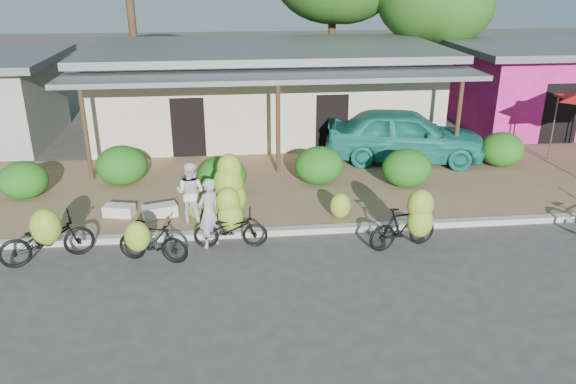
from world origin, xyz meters
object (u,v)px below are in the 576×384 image
at_px(bike_far_left, 46,237).
at_px(sack_far, 119,210).
at_px(sack_near, 160,211).
at_px(bystander, 190,193).
at_px(teal_van, 405,135).
at_px(vendor, 209,213).
at_px(bike_left, 150,240).
at_px(bike_right, 408,223).
at_px(bike_center, 230,208).

height_order(bike_far_left, sack_far, bike_far_left).
relative_size(sack_near, sack_far, 1.13).
bearing_deg(bystander, teal_van, -125.23).
bearing_deg(vendor, teal_van, 178.30).
bearing_deg(bike_left, sack_near, 18.89).
height_order(vendor, bystander, bystander).
bearing_deg(bike_right, sack_far, 55.96).
relative_size(bike_center, sack_far, 2.77).
height_order(bike_left, bystander, bystander).
xyz_separation_m(bike_far_left, sack_near, (2.17, 1.96, -0.34)).
distance_m(bike_left, sack_near, 2.28).
height_order(bike_far_left, vendor, vendor).
bearing_deg(bike_center, sack_near, 55.28).
distance_m(bike_far_left, vendor, 3.50).
height_order(bike_right, vendor, vendor).
height_order(sack_far, vendor, vendor).
bearing_deg(bike_left, bystander, -5.25).
relative_size(bike_far_left, sack_near, 2.45).
bearing_deg(vendor, bike_center, 160.56).
distance_m(bystander, teal_van, 7.82).
bearing_deg(sack_near, bike_far_left, -137.79).
distance_m(sack_far, bystander, 2.05).
bearing_deg(bike_left, sack_far, 41.68).
relative_size(bike_left, vendor, 1.00).
relative_size(sack_far, teal_van, 0.15).
bearing_deg(sack_near, bike_left, -88.81).
bearing_deg(vendor, bike_right, 128.05).
bearing_deg(bike_right, sack_near, 54.13).
height_order(bike_left, sack_far, bike_left).
distance_m(bike_far_left, bike_right, 7.88).
bearing_deg(vendor, bike_left, -12.18).
height_order(sack_far, bystander, bystander).
xyz_separation_m(bike_left, bike_center, (1.73, 0.92, 0.28)).
distance_m(bike_center, sack_near, 2.29).
height_order(sack_near, sack_far, sack_near).
height_order(bystander, teal_van, teal_van).
relative_size(bike_right, sack_far, 2.34).
xyz_separation_m(bike_left, bystander, (0.78, 1.85, 0.34)).
bearing_deg(bike_far_left, teal_van, -81.00).
bearing_deg(bike_far_left, bike_left, -119.12).
distance_m(bike_center, bike_right, 4.05).
xyz_separation_m(bike_center, bike_right, (3.93, -0.96, -0.13)).
relative_size(bike_far_left, bike_left, 1.25).
relative_size(bike_far_left, vendor, 1.25).
xyz_separation_m(bike_center, teal_van, (5.70, 5.06, 0.14)).
distance_m(bike_far_left, bike_center, 3.99).
relative_size(bike_left, sack_far, 2.22).
xyz_separation_m(sack_far, teal_van, (8.50, 3.55, 0.72)).
height_order(bike_far_left, sack_near, bike_far_left).
relative_size(sack_far, bystander, 0.48).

